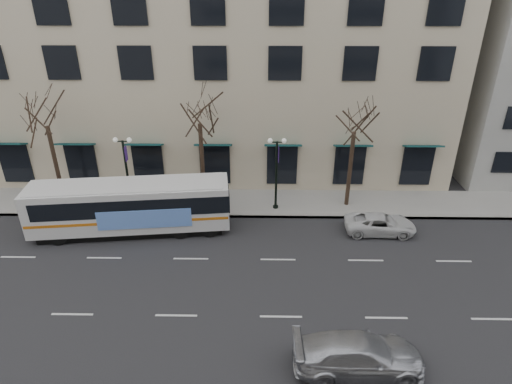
{
  "coord_description": "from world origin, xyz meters",
  "views": [
    {
      "loc": [
        4.06,
        -17.79,
        14.45
      ],
      "look_at": [
        3.73,
        2.94,
        4.0
      ],
      "focal_mm": 30.0,
      "sensor_mm": 36.0,
      "label": 1
    }
  ],
  "objects_px": {
    "tree_far_left": "(44,112)",
    "lamp_post_right": "(277,171)",
    "city_bus": "(132,206)",
    "tree_far_right": "(356,118)",
    "silver_car": "(359,354)",
    "tree_far_mid": "(199,109)",
    "lamp_post_left": "(127,170)",
    "white_pickup": "(380,224)"
  },
  "relations": [
    {
      "from": "white_pickup",
      "to": "tree_far_left",
      "type": "bearing_deg",
      "value": 82.39
    },
    {
      "from": "tree_far_left",
      "to": "tree_far_right",
      "type": "bearing_deg",
      "value": 0.0
    },
    {
      "from": "tree_far_right",
      "to": "city_bus",
      "type": "relative_size",
      "value": 0.65
    },
    {
      "from": "tree_far_mid",
      "to": "tree_far_right",
      "type": "distance_m",
      "value": 10.01
    },
    {
      "from": "lamp_post_left",
      "to": "lamp_post_right",
      "type": "bearing_deg",
      "value": 0.0
    },
    {
      "from": "lamp_post_right",
      "to": "city_bus",
      "type": "distance_m",
      "value": 9.53
    },
    {
      "from": "lamp_post_right",
      "to": "white_pickup",
      "type": "relative_size",
      "value": 1.19
    },
    {
      "from": "lamp_post_right",
      "to": "lamp_post_left",
      "type": "bearing_deg",
      "value": 180.0
    },
    {
      "from": "lamp_post_left",
      "to": "city_bus",
      "type": "xyz_separation_m",
      "value": [
        0.99,
        -2.91,
        -1.14
      ]
    },
    {
      "from": "tree_far_mid",
      "to": "lamp_post_left",
      "type": "height_order",
      "value": "tree_far_mid"
    },
    {
      "from": "tree_far_right",
      "to": "silver_car",
      "type": "relative_size",
      "value": 1.51
    },
    {
      "from": "tree_far_left",
      "to": "tree_far_mid",
      "type": "relative_size",
      "value": 0.98
    },
    {
      "from": "tree_far_right",
      "to": "lamp_post_left",
      "type": "xyz_separation_m",
      "value": [
        -14.99,
        -0.6,
        -3.48
      ]
    },
    {
      "from": "tree_far_right",
      "to": "white_pickup",
      "type": "height_order",
      "value": "tree_far_right"
    },
    {
      "from": "tree_far_left",
      "to": "city_bus",
      "type": "xyz_separation_m",
      "value": [
        6.0,
        -3.51,
        -4.9
      ]
    },
    {
      "from": "tree_far_mid",
      "to": "city_bus",
      "type": "height_order",
      "value": "tree_far_mid"
    },
    {
      "from": "tree_far_mid",
      "to": "lamp_post_right",
      "type": "distance_m",
      "value": 6.41
    },
    {
      "from": "silver_car",
      "to": "tree_far_left",
      "type": "bearing_deg",
      "value": 50.61
    },
    {
      "from": "city_bus",
      "to": "silver_car",
      "type": "distance_m",
      "value": 16.01
    },
    {
      "from": "lamp_post_left",
      "to": "tree_far_left",
      "type": "bearing_deg",
      "value": 173.17
    },
    {
      "from": "tree_far_mid",
      "to": "lamp_post_right",
      "type": "bearing_deg",
      "value": -6.83
    },
    {
      "from": "tree_far_mid",
      "to": "white_pickup",
      "type": "xyz_separation_m",
      "value": [
        11.48,
        -3.44,
        -6.3
      ]
    },
    {
      "from": "tree_far_right",
      "to": "lamp_post_left",
      "type": "distance_m",
      "value": 15.4
    },
    {
      "from": "tree_far_left",
      "to": "tree_far_mid",
      "type": "xyz_separation_m",
      "value": [
        10.0,
        0.0,
        0.21
      ]
    },
    {
      "from": "tree_far_mid",
      "to": "city_bus",
      "type": "relative_size",
      "value": 0.69
    },
    {
      "from": "tree_far_left",
      "to": "white_pickup",
      "type": "distance_m",
      "value": 22.59
    },
    {
      "from": "tree_far_left",
      "to": "tree_far_mid",
      "type": "bearing_deg",
      "value": 0.0
    },
    {
      "from": "lamp_post_left",
      "to": "lamp_post_right",
      "type": "height_order",
      "value": "same"
    },
    {
      "from": "white_pickup",
      "to": "tree_far_right",
      "type": "bearing_deg",
      "value": 24.81
    },
    {
      "from": "lamp_post_right",
      "to": "city_bus",
      "type": "bearing_deg",
      "value": -162.07
    },
    {
      "from": "tree_far_mid",
      "to": "tree_far_right",
      "type": "relative_size",
      "value": 1.06
    },
    {
      "from": "tree_far_left",
      "to": "white_pickup",
      "type": "height_order",
      "value": "tree_far_left"
    },
    {
      "from": "tree_far_right",
      "to": "lamp_post_right",
      "type": "relative_size",
      "value": 1.55
    },
    {
      "from": "white_pickup",
      "to": "silver_car",
      "type": "bearing_deg",
      "value": 163.43
    },
    {
      "from": "lamp_post_left",
      "to": "white_pickup",
      "type": "relative_size",
      "value": 1.19
    },
    {
      "from": "lamp_post_left",
      "to": "tree_far_mid",
      "type": "bearing_deg",
      "value": 6.85
    },
    {
      "from": "tree_far_left",
      "to": "tree_far_right",
      "type": "relative_size",
      "value": 1.03
    },
    {
      "from": "city_bus",
      "to": "white_pickup",
      "type": "relative_size",
      "value": 2.82
    },
    {
      "from": "tree_far_right",
      "to": "lamp_post_right",
      "type": "bearing_deg",
      "value": -173.15
    },
    {
      "from": "tree_far_left",
      "to": "lamp_post_left",
      "type": "bearing_deg",
      "value": -6.83
    },
    {
      "from": "tree_far_left",
      "to": "lamp_post_right",
      "type": "bearing_deg",
      "value": -2.29
    },
    {
      "from": "silver_car",
      "to": "tree_far_right",
      "type": "bearing_deg",
      "value": -9.49
    }
  ]
}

